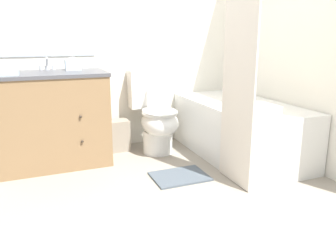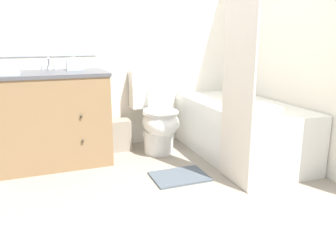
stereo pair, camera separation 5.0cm
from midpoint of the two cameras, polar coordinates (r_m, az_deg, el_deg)
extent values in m
plane|color=gray|center=(2.24, 5.23, -16.95)|extent=(14.00, 14.00, 0.00)
cube|color=white|center=(3.47, -6.54, 15.33)|extent=(8.00, 0.05, 2.50)
cube|color=#B2BCC6|center=(3.34, -20.42, 17.63)|extent=(0.91, 0.01, 0.93)
cube|color=white|center=(3.33, 20.53, 14.68)|extent=(0.05, 2.60, 2.50)
cube|color=olive|center=(3.13, -18.85, -0.72)|extent=(0.95, 0.57, 0.81)
cube|color=#4C4C51|center=(3.06, -19.44, 6.89)|extent=(0.97, 0.59, 0.03)
cylinder|color=white|center=(3.06, -19.38, 6.15)|extent=(0.34, 0.34, 0.10)
sphere|color=#382D23|center=(2.83, -14.40, -0.14)|extent=(0.02, 0.02, 0.02)
sphere|color=#382D23|center=(2.89, -14.15, -4.33)|extent=(0.02, 0.02, 0.02)
cylinder|color=silver|center=(3.27, -19.60, 7.86)|extent=(0.04, 0.04, 0.04)
cylinder|color=silver|center=(3.22, -19.66, 8.89)|extent=(0.02, 0.11, 0.09)
cylinder|color=silver|center=(3.26, -20.57, 7.81)|extent=(0.03, 0.03, 0.04)
cylinder|color=silver|center=(3.27, -18.63, 7.97)|extent=(0.03, 0.03, 0.04)
cylinder|color=white|center=(3.29, -1.18, -4.50)|extent=(0.29, 0.29, 0.23)
ellipsoid|color=white|center=(3.18, -0.85, -1.22)|extent=(0.35, 0.47, 0.26)
torus|color=white|center=(3.16, -0.85, 0.45)|extent=(0.35, 0.35, 0.04)
cube|color=white|center=(3.43, -2.71, 4.72)|extent=(0.42, 0.18, 0.39)
ellipsoid|color=white|center=(3.16, -0.85, 0.84)|extent=(0.33, 0.44, 0.02)
cube|color=white|center=(3.26, 12.80, -2.34)|extent=(0.75, 1.45, 0.53)
cube|color=#ACB1B2|center=(3.20, 13.04, 2.10)|extent=(0.63, 1.33, 0.01)
cube|color=silver|center=(2.49, 12.93, 10.22)|extent=(0.01, 0.42, 2.00)
cube|color=gray|center=(3.39, -8.06, -3.38)|extent=(0.22, 0.18, 0.32)
cube|color=silver|center=(3.17, -15.54, 8.49)|extent=(0.14, 0.11, 0.09)
ellipsoid|color=white|center=(3.17, -15.61, 9.56)|extent=(0.06, 0.03, 0.03)
cube|color=silver|center=(2.92, -26.07, 6.96)|extent=(0.22, 0.15, 0.07)
cube|color=beige|center=(2.66, 15.85, 0.78)|extent=(0.28, 0.26, 0.09)
cube|color=#4C5660|center=(2.76, 2.54, -10.56)|extent=(0.45, 0.33, 0.02)
camera|label=1|loc=(0.03, -89.47, 0.13)|focal=35.00mm
camera|label=2|loc=(0.03, 90.53, -0.13)|focal=35.00mm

